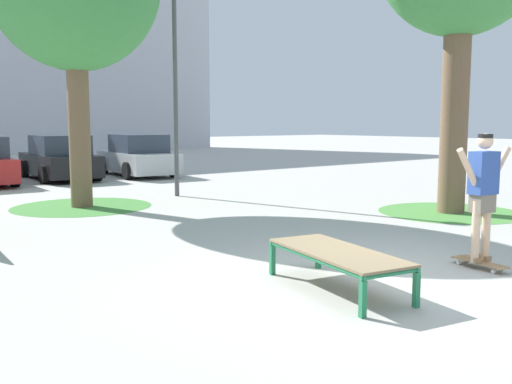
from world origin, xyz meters
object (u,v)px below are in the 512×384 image
at_px(skate_box, 338,254).
at_px(car_silver, 138,157).
at_px(light_post, 175,48).
at_px(skateboard, 479,263).
at_px(skater, 483,188).
at_px(car_black, 59,159).

relative_size(skate_box, car_silver, 0.46).
height_order(skate_box, light_post, light_post).
bearing_deg(light_post, skateboard, -95.24).
xyz_separation_m(skater, car_silver, (2.77, 14.98, -0.38)).
height_order(skateboard, skater, skater).
height_order(skate_box, skater, skater).
bearing_deg(skate_box, car_black, 81.42).
distance_m(skate_box, skateboard, 2.27).
bearing_deg(skateboard, skater, 80.39).
xyz_separation_m(skate_box, skateboard, (2.19, -0.52, -0.34)).
bearing_deg(car_black, skater, -90.25).
bearing_deg(skate_box, skater, -13.45).
relative_size(skateboard, skater, 0.49).
bearing_deg(car_black, car_silver, -9.84).
bearing_deg(light_post, skater, -95.24).
xyz_separation_m(skateboard, car_silver, (2.77, 14.98, 0.61)).
distance_m(skateboard, car_black, 15.46).
bearing_deg(car_silver, skate_box, -108.91).
relative_size(skateboard, car_black, 0.19).
distance_m(skate_box, light_post, 9.68).
relative_size(skate_box, skateboard, 2.45).
height_order(car_black, light_post, light_post).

